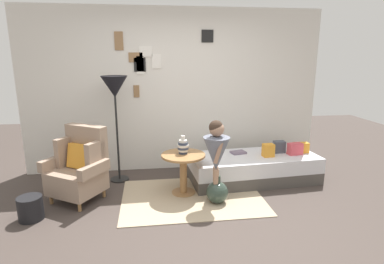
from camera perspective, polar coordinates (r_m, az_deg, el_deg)
The scene contains 16 objects.
ground_plane at distance 3.71m, azimuth -0.29°, elevation -16.48°, with size 12.00×12.00×0.00m, color #423833.
gallery_wall at distance 5.18m, azimuth -3.22°, elevation 7.44°, with size 4.80×0.12×2.60m.
rug at distance 4.35m, azimuth 0.02°, elevation -11.65°, with size 1.87×1.34×0.01m, color tan.
armchair at distance 4.42m, azimuth -19.63°, elevation -5.99°, with size 0.90×0.85×0.97m.
daybed at distance 4.92m, azimuth 11.02°, elevation -6.36°, with size 1.95×0.94×0.40m.
pillow_head at distance 5.17m, azimuth 19.15°, elevation -2.68°, with size 0.21×0.12×0.16m, color orange.
pillow_mid at distance 5.03m, azimuth 18.12°, elevation -2.91°, with size 0.21×0.12×0.18m, color #D64C56.
pillow_back at distance 5.07m, azimuth 15.46°, elevation -2.59°, with size 0.17×0.12×0.18m, color #474C56.
pillow_extra at distance 4.82m, azimuth 13.61°, elevation -3.23°, with size 0.16×0.12×0.19m, color orange.
side_table at distance 4.32m, azimuth -1.58°, elevation -6.04°, with size 0.60×0.60×0.57m.
vase_striped at distance 4.27m, azimuth -1.62°, elevation -2.60°, with size 0.15×0.15×0.25m.
floor_lamp at distance 4.71m, azimuth -13.79°, elevation 7.16°, with size 0.38×0.38×1.58m.
person_child at distance 4.00m, azimuth 4.42°, elevation -3.44°, with size 0.34×0.34×1.09m.
book_on_daybed at distance 4.91m, azimuth 8.35°, elevation -3.66°, with size 0.22×0.16×0.03m, color slate.
demijohn_near at distance 4.16m, azimuth 4.57°, elevation -10.76°, with size 0.28×0.28×0.37m.
magazine_basket at distance 4.21m, azimuth -27.15°, elevation -12.15°, with size 0.28×0.28×0.28m, color black.
Camera 1 is at (-0.42, -3.18, 1.87)m, focal length 29.52 mm.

